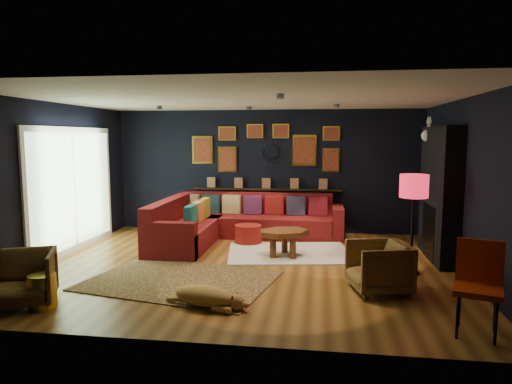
# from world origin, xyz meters

# --- Properties ---
(floor) EXTENTS (6.50, 6.50, 0.00)m
(floor) POSITION_xyz_m (0.00, 0.00, 0.00)
(floor) COLOR olive
(floor) RESTS_ON ground
(room_walls) EXTENTS (6.50, 6.50, 6.50)m
(room_walls) POSITION_xyz_m (0.00, 0.00, 1.59)
(room_walls) COLOR black
(room_walls) RESTS_ON ground
(sectional) EXTENTS (3.41, 2.69, 0.86)m
(sectional) POSITION_xyz_m (-0.61, 1.81, 0.32)
(sectional) COLOR maroon
(sectional) RESTS_ON ground
(ledge) EXTENTS (3.20, 0.12, 0.04)m
(ledge) POSITION_xyz_m (0.00, 2.68, 0.92)
(ledge) COLOR black
(ledge) RESTS_ON room_walls
(gallery_wall) EXTENTS (3.15, 0.04, 1.02)m
(gallery_wall) POSITION_xyz_m (-0.01, 2.72, 1.81)
(gallery_wall) COLOR gold
(gallery_wall) RESTS_ON room_walls
(sunburst_mirror) EXTENTS (0.47, 0.16, 0.47)m
(sunburst_mirror) POSITION_xyz_m (0.10, 2.72, 1.70)
(sunburst_mirror) COLOR silver
(sunburst_mirror) RESTS_ON room_walls
(fireplace) EXTENTS (0.31, 1.60, 2.20)m
(fireplace) POSITION_xyz_m (3.09, 0.90, 1.02)
(fireplace) COLOR black
(fireplace) RESTS_ON ground
(deer_head) EXTENTS (0.50, 0.28, 0.45)m
(deer_head) POSITION_xyz_m (3.14, 1.40, 2.05)
(deer_head) COLOR white
(deer_head) RESTS_ON fireplace
(sliding_door) EXTENTS (0.06, 2.80, 2.20)m
(sliding_door) POSITION_xyz_m (-3.22, 0.60, 1.10)
(sliding_door) COLOR white
(sliding_door) RESTS_ON ground
(ceiling_spots) EXTENTS (3.30, 2.50, 0.06)m
(ceiling_spots) POSITION_xyz_m (-0.00, 0.80, 2.56)
(ceiling_spots) COLOR black
(ceiling_spots) RESTS_ON room_walls
(shag_rug) EXTENTS (2.31, 1.83, 0.03)m
(shag_rug) POSITION_xyz_m (0.62, 0.85, 0.01)
(shag_rug) COLOR white
(shag_rug) RESTS_ON ground
(leopard_rug) EXTENTS (2.83, 2.27, 0.01)m
(leopard_rug) POSITION_xyz_m (-0.80, -0.88, 0.01)
(leopard_rug) COLOR tan
(leopard_rug) RESTS_ON ground
(coffee_table) EXTENTS (1.07, 0.96, 0.44)m
(coffee_table) POSITION_xyz_m (0.55, 0.61, 0.38)
(coffee_table) COLOR #5C2F19
(coffee_table) RESTS_ON shag_rug
(pouf) EXTENTS (0.51, 0.51, 0.33)m
(pouf) POSITION_xyz_m (-0.20, 1.50, 0.20)
(pouf) COLOR maroon
(pouf) RESTS_ON shag_rug
(armchair_left) EXTENTS (0.92, 0.90, 0.73)m
(armchair_left) POSITION_xyz_m (-2.39, -2.05, 0.36)
(armchair_left) COLOR #A57737
(armchair_left) RESTS_ON ground
(armchair_right) EXTENTS (0.82, 0.85, 0.73)m
(armchair_right) POSITION_xyz_m (1.92, -0.95, 0.37)
(armchair_right) COLOR #A57737
(armchair_right) RESTS_ON ground
(gold_stool) EXTENTS (0.32, 0.32, 0.40)m
(gold_stool) POSITION_xyz_m (-2.11, -2.09, 0.20)
(gold_stool) COLOR gold
(gold_stool) RESTS_ON ground
(orange_chair) EXTENTS (0.58, 0.58, 0.97)m
(orange_chair) POSITION_xyz_m (2.78, -2.10, 0.57)
(orange_chair) COLOR black
(orange_chair) RESTS_ON ground
(floor_lamp) EXTENTS (0.41, 0.41, 1.49)m
(floor_lamp) POSITION_xyz_m (2.50, -0.05, 1.24)
(floor_lamp) COLOR black
(floor_lamp) RESTS_ON ground
(dog) EXTENTS (1.16, 0.77, 0.34)m
(dog) POSITION_xyz_m (-0.20, -1.80, 0.18)
(dog) COLOR #B78C42
(dog) RESTS_ON leopard_rug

